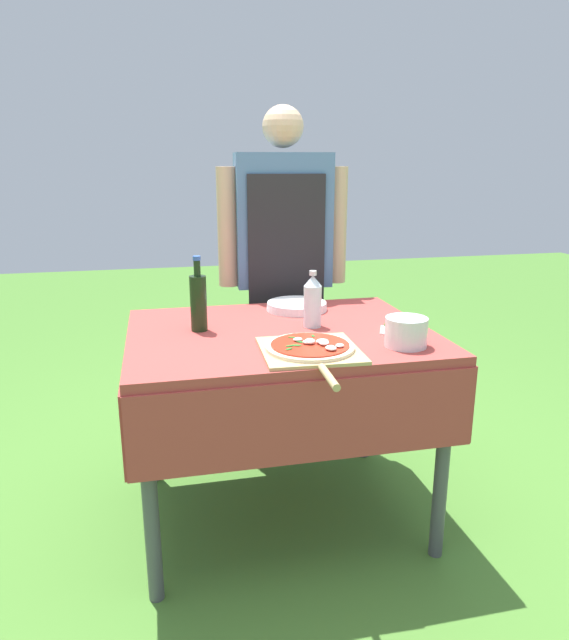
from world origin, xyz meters
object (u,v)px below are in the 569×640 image
object	(u,v)px
pizza_on_peel	(311,349)
mixing_tub	(406,332)
person_cook	(283,254)
plate_stack	(297,306)
water_bottle	(313,301)
herb_container	(403,327)
prep_table	(280,356)
oil_bottle	(198,301)

from	to	relation	value
pizza_on_peel	mixing_tub	xyz separation A→B (m)	(0.34, -0.00, 0.04)
person_cook	plate_stack	world-z (taller)	person_cook
plate_stack	person_cook	bearing A→B (deg)	87.12
pizza_on_peel	water_bottle	bearing A→B (deg)	76.02
water_bottle	person_cook	bearing A→B (deg)	88.06
pizza_on_peel	herb_container	distance (m)	0.44
plate_stack	mixing_tub	bearing A→B (deg)	-66.62
prep_table	herb_container	distance (m)	0.48
person_cook	water_bottle	world-z (taller)	person_cook
prep_table	mixing_tub	xyz separation A→B (m)	(0.39, -0.29, 0.16)
herb_container	mixing_tub	xyz separation A→B (m)	(-0.06, -0.16, 0.03)
oil_bottle	plate_stack	bearing A→B (deg)	27.02
water_bottle	oil_bottle	bearing A→B (deg)	174.45
pizza_on_peel	plate_stack	xyz separation A→B (m)	(0.09, 0.58, 0.00)
plate_stack	oil_bottle	bearing A→B (deg)	-152.98
prep_table	person_cook	bearing A→B (deg)	76.44
pizza_on_peel	plate_stack	world-z (taller)	pizza_on_peel
person_cook	plate_stack	xyz separation A→B (m)	(-0.02, -0.35, -0.17)
person_cook	water_bottle	distance (m)	0.63
pizza_on_peel	oil_bottle	size ratio (longest dim) A/B	1.79
herb_container	mixing_tub	world-z (taller)	mixing_tub
oil_bottle	water_bottle	world-z (taller)	oil_bottle
prep_table	water_bottle	distance (m)	0.25
herb_container	oil_bottle	bearing A→B (deg)	165.87
herb_container	plate_stack	xyz separation A→B (m)	(-0.31, 0.41, -0.00)
person_cook	water_bottle	xyz separation A→B (m)	(-0.02, -0.62, -0.09)
person_cook	pizza_on_peel	world-z (taller)	person_cook
oil_bottle	mixing_tub	bearing A→B (deg)	-27.15
prep_table	pizza_on_peel	xyz separation A→B (m)	(0.04, -0.28, 0.12)
prep_table	herb_container	size ratio (longest dim) A/B	5.89
prep_table	water_bottle	bearing A→B (deg)	10.67
prep_table	mixing_tub	bearing A→B (deg)	-36.36
prep_table	plate_stack	distance (m)	0.34
oil_bottle	water_bottle	bearing A→B (deg)	-5.55
prep_table	oil_bottle	distance (m)	0.38
oil_bottle	plate_stack	distance (m)	0.50
mixing_tub	water_bottle	bearing A→B (deg)	129.11
pizza_on_peel	water_bottle	size ratio (longest dim) A/B	2.31
oil_bottle	mixing_tub	size ratio (longest dim) A/B	1.95
herb_container	person_cook	bearing A→B (deg)	110.94
mixing_tub	plate_stack	bearing A→B (deg)	113.38
oil_bottle	herb_container	bearing A→B (deg)	-14.13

